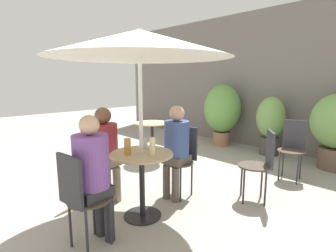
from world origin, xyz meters
TOP-DOWN VIEW (x-y plane):
  - ground_plane at (0.00, 0.00)m, footprint 20.00×20.00m
  - storefront_wall at (0.00, 3.76)m, footprint 10.00×0.06m
  - cafe_table_near at (0.10, -0.08)m, footprint 0.69×0.69m
  - cafe_table_far at (-1.38, 1.34)m, footprint 0.65×0.65m
  - bistro_chair_0 at (0.00, 0.68)m, footprint 0.39×0.41m
  - bistro_chair_1 at (-0.66, -0.18)m, footprint 0.41×0.39m
  - bistro_chair_2 at (0.20, -0.85)m, footprint 0.39×0.41m
  - bistro_chair_3 at (0.81, 2.30)m, footprint 0.40×0.41m
  - bistro_chair_4 at (0.84, 1.22)m, footprint 0.45×0.44m
  - seated_person_0 at (0.02, 0.54)m, footprint 0.32×0.34m
  - seated_person_1 at (-0.52, -0.16)m, footprint 0.36×0.33m
  - seated_person_2 at (0.18, -0.70)m, footprint 0.32×0.34m
  - beer_glass_0 at (0.05, -0.23)m, footprint 0.07×0.07m
  - beer_glass_1 at (0.25, -0.05)m, footprint 0.06×0.06m
  - beer_glass_2 at (0.01, 0.04)m, footprint 0.06×0.06m
  - potted_plant_0 at (-1.17, 3.30)m, footprint 0.84×0.84m
  - potted_plant_1 at (-0.03, 3.33)m, footprint 0.56×0.56m
  - umbrella at (0.10, -0.08)m, footprint 1.88×1.88m

SIDE VIEW (x-z plane):
  - ground_plane at x=0.00m, z-range 0.00..0.00m
  - cafe_table_far at x=-1.38m, z-range 0.15..0.88m
  - cafe_table_near at x=0.10m, z-range 0.16..0.90m
  - bistro_chair_0 at x=0.00m, z-range 0.09..1.00m
  - bistro_chair_1 at x=-0.66m, z-range 0.09..1.00m
  - bistro_chair_2 at x=0.20m, z-range 0.09..1.00m
  - bistro_chair_3 at x=0.81m, z-range 0.09..1.00m
  - bistro_chair_4 at x=0.84m, z-range 0.09..1.00m
  - potted_plant_1 at x=-0.03m, z-range 0.09..1.28m
  - seated_person_1 at x=-0.52m, z-range 0.12..1.31m
  - seated_person_0 at x=0.02m, z-range 0.12..1.32m
  - seated_person_2 at x=0.18m, z-range 0.12..1.34m
  - beer_glass_2 at x=0.01m, z-range 0.73..0.88m
  - potted_plant_0 at x=-1.17m, z-range 0.12..1.53m
  - beer_glass_0 at x=0.05m, z-range 0.73..0.91m
  - beer_glass_1 at x=0.25m, z-range 0.73..0.93m
  - storefront_wall at x=0.00m, z-range 0.00..3.00m
  - umbrella at x=0.10m, z-range 0.86..2.88m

